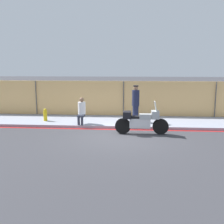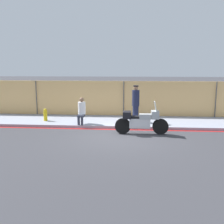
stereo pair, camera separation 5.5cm
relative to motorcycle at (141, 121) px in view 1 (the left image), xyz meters
The scene contains 8 objects.
ground_plane 1.21m from the motorcycle, 147.99° to the right, with size 120.00×120.00×0.00m, color #38383D.
sidewalk 2.41m from the motorcycle, 112.50° to the left, with size 38.06×2.74×0.14m.
curb_paint_stripe 1.29m from the motorcycle, 141.46° to the left, with size 38.06×0.18×0.01m.
storefront_fence 3.78m from the motorcycle, 103.93° to the left, with size 36.16×0.17×2.12m.
motorcycle is the anchor object (origin of this frame).
officer_standing 2.00m from the motorcycle, 96.86° to the left, with size 0.37×0.37×1.86m.
person_seated_on_curb 3.18m from the motorcycle, 156.32° to the left, with size 0.37×0.67×1.30m.
fire_hydrant 5.23m from the motorcycle, 160.19° to the left, with size 0.19×0.24×0.65m.
Camera 1 is at (0.48, -10.76, 3.00)m, focal length 42.00 mm.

